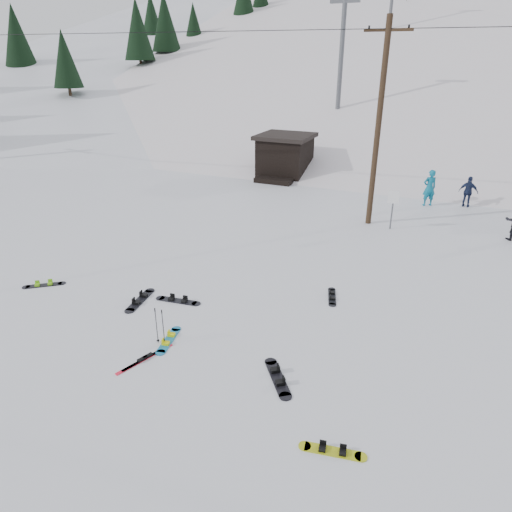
% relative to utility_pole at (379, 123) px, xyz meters
% --- Properties ---
extents(ground, '(200.00, 200.00, 0.00)m').
position_rel_utility_pole_xyz_m(ground, '(-2.00, -14.00, -4.68)').
color(ground, white).
rests_on(ground, ground).
extents(ski_slope, '(60.00, 85.24, 65.97)m').
position_rel_utility_pole_xyz_m(ski_slope, '(-2.00, 41.00, -16.68)').
color(ski_slope, white).
rests_on(ski_slope, ground).
extents(ridge_left, '(47.54, 95.03, 58.38)m').
position_rel_utility_pole_xyz_m(ridge_left, '(-38.00, 34.00, -15.68)').
color(ridge_left, white).
rests_on(ridge_left, ground).
extents(treeline_left, '(20.00, 64.00, 10.00)m').
position_rel_utility_pole_xyz_m(treeline_left, '(-36.00, 26.00, -4.68)').
color(treeline_left, black).
rests_on(treeline_left, ground).
extents(treeline_crest, '(50.00, 6.00, 10.00)m').
position_rel_utility_pole_xyz_m(treeline_crest, '(-2.00, 72.00, -4.68)').
color(treeline_crest, black).
rests_on(treeline_crest, ski_slope).
extents(utility_pole, '(2.00, 0.26, 9.00)m').
position_rel_utility_pole_xyz_m(utility_pole, '(0.00, 0.00, 0.00)').
color(utility_pole, '#3A2819').
rests_on(utility_pole, ground).
extents(trail_sign, '(0.50, 0.09, 1.85)m').
position_rel_utility_pole_xyz_m(trail_sign, '(1.10, -0.42, -3.41)').
color(trail_sign, '#595B60').
rests_on(trail_sign, ground).
extents(lift_hut, '(3.40, 4.10, 2.75)m').
position_rel_utility_pole_xyz_m(lift_hut, '(-7.00, 6.94, -3.32)').
color(lift_hut, black).
rests_on(lift_hut, ground).
extents(lift_tower_near, '(2.20, 0.36, 8.00)m').
position_rel_utility_pole_xyz_m(lift_tower_near, '(-6.00, 16.00, 3.18)').
color(lift_tower_near, '#595B60').
rests_on(lift_tower_near, ski_slope).
extents(hero_snowboard, '(0.53, 1.45, 0.10)m').
position_rel_utility_pole_xyz_m(hero_snowboard, '(-3.18, -12.31, -4.65)').
color(hero_snowboard, '#1C84BB').
rests_on(hero_snowboard, ground).
extents(hero_skis, '(0.65, 1.73, 0.09)m').
position_rel_utility_pole_xyz_m(hero_skis, '(-3.27, -13.30, -4.65)').
color(hero_skis, red).
rests_on(hero_skis, ground).
extents(ski_poles, '(0.31, 0.08, 1.11)m').
position_rel_utility_pole_xyz_m(ski_poles, '(-3.31, -12.49, -4.11)').
color(ski_poles, black).
rests_on(ski_poles, ground).
extents(board_scatter_a, '(1.59, 0.46, 0.11)m').
position_rel_utility_pole_xyz_m(board_scatter_a, '(-4.19, -10.27, -4.65)').
color(board_scatter_a, black).
rests_on(board_scatter_a, ground).
extents(board_scatter_b, '(0.54, 1.70, 0.12)m').
position_rel_utility_pole_xyz_m(board_scatter_b, '(-5.36, -10.76, -4.65)').
color(board_scatter_b, black).
rests_on(board_scatter_b, ground).
extents(board_scatter_c, '(1.20, 1.01, 0.10)m').
position_rel_utility_pole_xyz_m(board_scatter_c, '(-9.14, -11.26, -4.65)').
color(board_scatter_c, black).
rests_on(board_scatter_c, ground).
extents(board_scatter_d, '(1.15, 1.41, 0.12)m').
position_rel_utility_pole_xyz_m(board_scatter_d, '(0.27, -12.59, -4.65)').
color(board_scatter_d, black).
rests_on(board_scatter_d, ground).
extents(board_scatter_e, '(1.40, 0.46, 0.10)m').
position_rel_utility_pole_xyz_m(board_scatter_e, '(2.16, -14.28, -4.66)').
color(board_scatter_e, '#CAD417').
rests_on(board_scatter_e, ground).
extents(board_scatter_f, '(0.56, 1.29, 0.09)m').
position_rel_utility_pole_xyz_m(board_scatter_f, '(0.39, -7.91, -4.66)').
color(board_scatter_f, black).
rests_on(board_scatter_f, ground).
extents(skier_teal, '(0.85, 0.76, 1.95)m').
position_rel_utility_pole_xyz_m(skier_teal, '(2.33, 4.11, -3.71)').
color(skier_teal, '#0D6C8B').
rests_on(skier_teal, ground).
extents(skier_navy, '(1.01, 0.53, 1.64)m').
position_rel_utility_pole_xyz_m(skier_navy, '(4.25, 4.72, -3.86)').
color(skier_navy, '#1B2443').
rests_on(skier_navy, ground).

